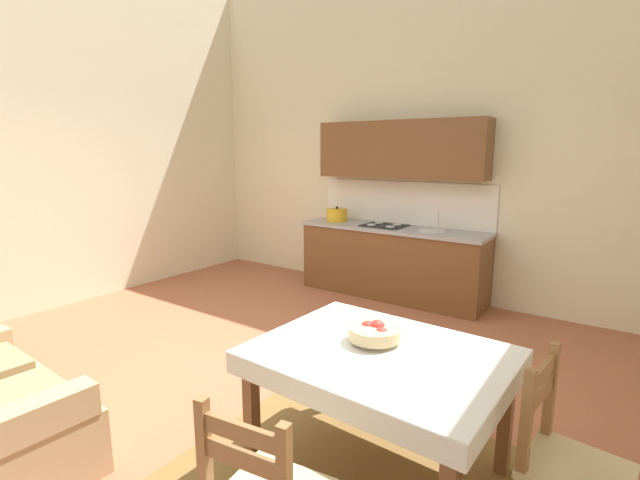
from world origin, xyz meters
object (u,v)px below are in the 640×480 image
(kitchen_cabinetry, at_px, (394,230))
(fruit_bowl, at_px, (375,332))
(dining_chair_window_side, at_px, (567,465))
(dining_table, at_px, (380,371))

(kitchen_cabinetry, relative_size, fruit_bowl, 7.93)
(dining_chair_window_side, height_order, fruit_bowl, dining_chair_window_side)
(kitchen_cabinetry, height_order, dining_table, kitchen_cabinetry)
(dining_table, relative_size, dining_chair_window_side, 1.48)
(kitchen_cabinetry, relative_size, dining_table, 1.72)
(dining_table, distance_m, fruit_bowl, 0.21)
(dining_chair_window_side, relative_size, fruit_bowl, 3.10)
(dining_chair_window_side, bearing_deg, fruit_bowl, 176.82)
(kitchen_cabinetry, height_order, fruit_bowl, kitchen_cabinetry)
(dining_table, bearing_deg, kitchen_cabinetry, 114.92)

